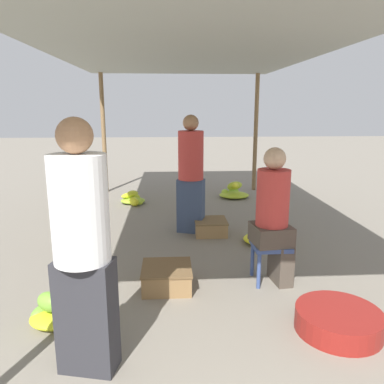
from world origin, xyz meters
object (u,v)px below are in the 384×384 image
(banana_pile_right_1, at_px, (267,237))
(shopper_walking_mid, at_px, (191,173))
(banana_pile_right_0, at_px, (233,192))
(banana_pile_left_0, at_px, (61,308))
(vendor_foreground, at_px, (82,247))
(vendor_seated, at_px, (274,215))
(stool, at_px, (270,251))
(basin_black, at_px, (338,321))
(crate_mid, at_px, (167,277))
(crate_near, at_px, (211,227))
(banana_pile_left_1, at_px, (133,199))

(banana_pile_right_1, bearing_deg, shopper_walking_mid, 153.41)
(shopper_walking_mid, bearing_deg, banana_pile_right_0, 64.88)
(banana_pile_left_0, bearing_deg, vendor_foreground, -59.91)
(banana_pile_right_0, bearing_deg, banana_pile_right_1, -89.62)
(vendor_seated, distance_m, banana_pile_left_0, 1.99)
(stool, bearing_deg, banana_pile_right_1, 76.71)
(basin_black, xyz_separation_m, banana_pile_right_0, (-0.06, 4.26, 0.02))
(crate_mid, height_order, shopper_walking_mid, shopper_walking_mid)
(banana_pile_right_0, bearing_deg, banana_pile_left_0, -117.20)
(crate_near, bearing_deg, crate_mid, -111.12)
(banana_pile_right_1, height_order, crate_near, crate_near)
(vendor_seated, relative_size, banana_pile_left_0, 2.57)
(banana_pile_left_1, bearing_deg, vendor_seated, -62.54)
(vendor_seated, xyz_separation_m, basin_black, (0.28, -0.84, -0.58))
(banana_pile_right_0, distance_m, crate_mid, 3.70)
(banana_pile_left_0, relative_size, shopper_walking_mid, 0.32)
(vendor_foreground, height_order, basin_black, vendor_foreground)
(vendor_foreground, xyz_separation_m, stool, (1.46, 1.13, -0.51))
(vendor_foreground, xyz_separation_m, banana_pile_left_1, (-0.12, 4.20, -0.74))
(stool, relative_size, shopper_walking_mid, 0.25)
(banana_pile_right_0, height_order, shopper_walking_mid, shopper_walking_mid)
(banana_pile_right_0, bearing_deg, crate_near, -107.64)
(banana_pile_left_1, bearing_deg, basin_black, -64.36)
(stool, bearing_deg, basin_black, -70.48)
(banana_pile_right_1, bearing_deg, banana_pile_right_0, 90.38)
(banana_pile_left_0, height_order, banana_pile_left_1, banana_pile_left_0)
(banana_pile_right_0, bearing_deg, vendor_foreground, -110.40)
(vendor_seated, distance_m, banana_pile_right_0, 3.48)
(banana_pile_right_1, relative_size, shopper_walking_mid, 0.40)
(vendor_foreground, xyz_separation_m, basin_black, (1.76, 0.30, -0.74))
(vendor_foreground, distance_m, crate_near, 2.84)
(banana_pile_left_1, relative_size, crate_near, 1.30)
(banana_pile_right_1, relative_size, crate_near, 1.46)
(vendor_seated, relative_size, banana_pile_right_1, 2.10)
(banana_pile_left_1, bearing_deg, crate_mid, -79.16)
(shopper_walking_mid, bearing_deg, banana_pile_left_0, -119.08)
(vendor_foreground, height_order, vendor_seated, vendor_foreground)
(banana_pile_left_0, relative_size, banana_pile_right_0, 0.88)
(banana_pile_right_1, bearing_deg, vendor_seated, -102.33)
(vendor_seated, relative_size, shopper_walking_mid, 0.83)
(vendor_foreground, xyz_separation_m, vendor_seated, (1.48, 1.13, -0.16))
(banana_pile_left_1, xyz_separation_m, crate_near, (1.17, -1.67, 0.01))
(basin_black, relative_size, crate_mid, 1.38)
(vendor_seated, xyz_separation_m, banana_pile_left_1, (-1.60, 3.07, -0.58))
(vendor_seated, xyz_separation_m, banana_pile_right_0, (0.22, 3.43, -0.56))
(vendor_seated, relative_size, crate_mid, 2.82)
(crate_mid, bearing_deg, banana_pile_left_0, -150.19)
(vendor_foreground, distance_m, vendor_seated, 1.87)
(vendor_foreground, distance_m, banana_pile_left_0, 1.00)
(banana_pile_left_0, distance_m, banana_pile_right_0, 4.46)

